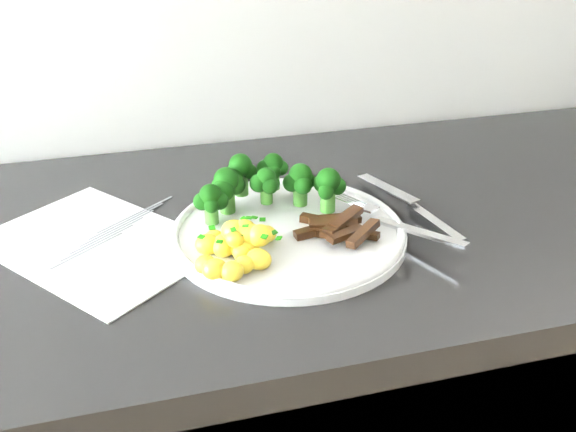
{
  "coord_description": "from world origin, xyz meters",
  "views": [
    {
      "loc": [
        -0.06,
        0.97,
        1.27
      ],
      "look_at": [
        0.12,
        1.65,
        0.89
      ],
      "focal_mm": 41.03,
      "sensor_mm": 36.0,
      "label": 1
    }
  ],
  "objects_px": {
    "recipe_paper": "(98,244)",
    "broccoli": "(265,182)",
    "potatoes": "(239,246)",
    "knife": "(421,213)",
    "fork": "(401,224)",
    "beef_strips": "(338,226)",
    "plate": "(288,232)"
  },
  "relations": [
    {
      "from": "recipe_paper",
      "to": "broccoli",
      "type": "height_order",
      "value": "broccoli"
    },
    {
      "from": "potatoes",
      "to": "knife",
      "type": "bearing_deg",
      "value": 11.17
    },
    {
      "from": "recipe_paper",
      "to": "fork",
      "type": "xyz_separation_m",
      "value": [
        0.36,
        -0.08,
        0.02
      ]
    },
    {
      "from": "beef_strips",
      "to": "fork",
      "type": "bearing_deg",
      "value": -8.79
    },
    {
      "from": "knife",
      "to": "fork",
      "type": "bearing_deg",
      "value": -141.15
    },
    {
      "from": "plate",
      "to": "knife",
      "type": "height_order",
      "value": "knife"
    },
    {
      "from": "potatoes",
      "to": "fork",
      "type": "relative_size",
      "value": 0.6
    },
    {
      "from": "beef_strips",
      "to": "knife",
      "type": "relative_size",
      "value": 0.51
    },
    {
      "from": "potatoes",
      "to": "knife",
      "type": "distance_m",
      "value": 0.25
    },
    {
      "from": "recipe_paper",
      "to": "knife",
      "type": "bearing_deg",
      "value": -6.03
    },
    {
      "from": "potatoes",
      "to": "beef_strips",
      "type": "relative_size",
      "value": 1.0
    },
    {
      "from": "recipe_paper",
      "to": "broccoli",
      "type": "relative_size",
      "value": 1.7
    },
    {
      "from": "fork",
      "to": "potatoes",
      "type": "bearing_deg",
      "value": -176.22
    },
    {
      "from": "broccoli",
      "to": "beef_strips",
      "type": "bearing_deg",
      "value": -51.07
    },
    {
      "from": "broccoli",
      "to": "knife",
      "type": "bearing_deg",
      "value": -18.21
    },
    {
      "from": "fork",
      "to": "knife",
      "type": "bearing_deg",
      "value": 38.85
    },
    {
      "from": "fork",
      "to": "knife",
      "type": "relative_size",
      "value": 0.85
    },
    {
      "from": "broccoli",
      "to": "knife",
      "type": "xyz_separation_m",
      "value": [
        0.19,
        -0.06,
        -0.04
      ]
    },
    {
      "from": "plate",
      "to": "knife",
      "type": "xyz_separation_m",
      "value": [
        0.18,
        0.0,
        0.0
      ]
    },
    {
      "from": "broccoli",
      "to": "beef_strips",
      "type": "distance_m",
      "value": 0.11
    },
    {
      "from": "recipe_paper",
      "to": "beef_strips",
      "type": "height_order",
      "value": "beef_strips"
    },
    {
      "from": "beef_strips",
      "to": "broccoli",
      "type": "bearing_deg",
      "value": 128.93
    },
    {
      "from": "plate",
      "to": "potatoes",
      "type": "height_order",
      "value": "potatoes"
    },
    {
      "from": "potatoes",
      "to": "fork",
      "type": "distance_m",
      "value": 0.2
    },
    {
      "from": "beef_strips",
      "to": "recipe_paper",
      "type": "bearing_deg",
      "value": 166.81
    },
    {
      "from": "broccoli",
      "to": "potatoes",
      "type": "xyz_separation_m",
      "value": [
        -0.06,
        -0.11,
        -0.02
      ]
    },
    {
      "from": "plate",
      "to": "potatoes",
      "type": "relative_size",
      "value": 2.78
    },
    {
      "from": "potatoes",
      "to": "recipe_paper",
      "type": "bearing_deg",
      "value": 149.52
    },
    {
      "from": "plate",
      "to": "knife",
      "type": "relative_size",
      "value": 1.43
    },
    {
      "from": "broccoli",
      "to": "potatoes",
      "type": "bearing_deg",
      "value": -117.18
    },
    {
      "from": "plate",
      "to": "recipe_paper",
      "type": "bearing_deg",
      "value": 169.1
    },
    {
      "from": "plate",
      "to": "potatoes",
      "type": "xyz_separation_m",
      "value": [
        -0.07,
        -0.05,
        0.02
      ]
    }
  ]
}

